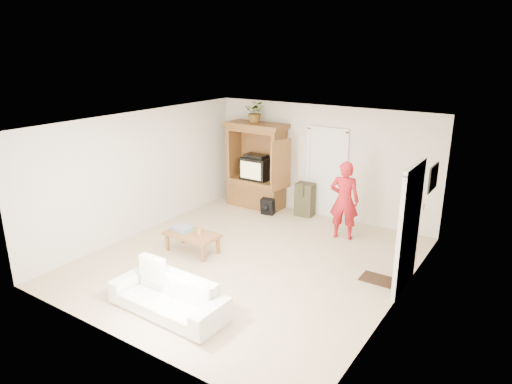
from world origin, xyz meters
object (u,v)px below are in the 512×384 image
Objects in this scene: armoire at (257,171)px; man at (344,200)px; sofa at (168,296)px; coffee_table at (192,236)px.

man is at bearing -14.84° from armoire.
coffee_table is at bearing 122.55° from sofa.
armoire is at bearing -28.66° from man.
man reaches higher than coffee_table.
armoire is 2.70m from man.
sofa is 1.80× the size of coffee_table.
man is 3.18m from coffee_table.
coffee_table is at bearing -81.47° from armoire.
armoire reaches higher than sofa.
man is (2.61, -0.69, -0.08)m from armoire.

